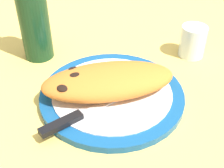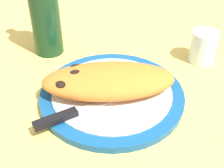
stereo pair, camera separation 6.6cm
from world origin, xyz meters
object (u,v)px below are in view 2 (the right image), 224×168
at_px(calzone, 109,80).
at_px(fork, 119,73).
at_px(knife, 70,114).
at_px(plate, 112,95).
at_px(wine_bottle, 45,12).
at_px(water_glass, 203,49).

relative_size(calzone, fork, 1.77).
bearing_deg(knife, plate, -126.82).
height_order(knife, wine_bottle, wine_bottle).
xyz_separation_m(calzone, wine_bottle, (0.20, -0.16, 0.07)).
height_order(calzone, water_glass, water_glass).
xyz_separation_m(plate, wine_bottle, (0.20, -0.17, 0.11)).
bearing_deg(plate, calzone, -21.52).
xyz_separation_m(plate, fork, (-0.00, -0.07, 0.01)).
xyz_separation_m(knife, water_glass, (-0.27, -0.28, 0.01)).
bearing_deg(wine_bottle, water_glass, -176.44).
bearing_deg(calzone, fork, -101.11).
height_order(water_glass, wine_bottle, wine_bottle).
distance_m(water_glass, wine_bottle, 0.42).
distance_m(calzone, wine_bottle, 0.26).
distance_m(knife, water_glass, 0.39).
bearing_deg(wine_bottle, fork, 154.64).
height_order(calzone, fork, calzone).
relative_size(fork, water_glass, 2.09).
relative_size(knife, wine_bottle, 0.63).
distance_m(calzone, knife, 0.12).
xyz_separation_m(fork, water_glass, (-0.20, -0.12, 0.02)).
height_order(fork, water_glass, water_glass).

